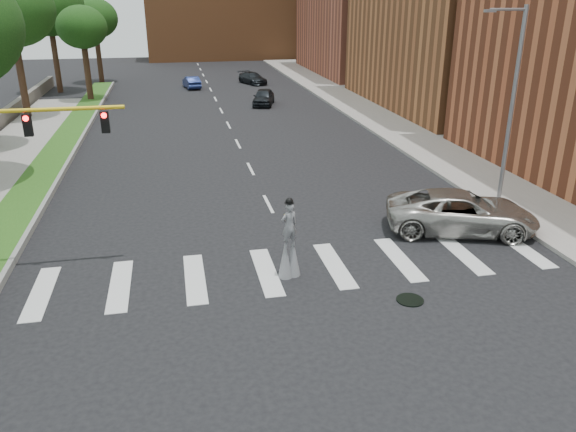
# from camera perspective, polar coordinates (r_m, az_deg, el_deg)

# --- Properties ---
(ground_plane) EXTENTS (160.00, 160.00, 0.00)m
(ground_plane) POSITION_cam_1_polar(r_m,az_deg,el_deg) (19.86, 1.96, -6.62)
(ground_plane) COLOR black
(ground_plane) RESTS_ON ground
(grass_median) EXTENTS (2.00, 60.00, 0.25)m
(grass_median) POSITION_cam_1_polar(r_m,az_deg,el_deg) (38.82, -22.30, 6.13)
(grass_median) COLOR #245217
(grass_median) RESTS_ON ground
(median_curb) EXTENTS (0.20, 60.00, 0.28)m
(median_curb) POSITION_cam_1_polar(r_m,az_deg,el_deg) (38.64, -20.77, 6.30)
(median_curb) COLOR gray
(median_curb) RESTS_ON ground
(sidewalk_right) EXTENTS (5.00, 90.00, 0.18)m
(sidewalk_right) POSITION_cam_1_polar(r_m,az_deg,el_deg) (46.15, 9.91, 9.60)
(sidewalk_right) COLOR gray
(sidewalk_right) RESTS_ON ground
(manhole) EXTENTS (0.90, 0.90, 0.04)m
(manhole) POSITION_cam_1_polar(r_m,az_deg,el_deg) (19.09, 12.29, -8.33)
(manhole) COLOR black
(manhole) RESTS_ON ground
(streetlight) EXTENTS (2.05, 0.20, 9.00)m
(streetlight) POSITION_cam_1_polar(r_m,az_deg,el_deg) (27.89, 21.71, 10.81)
(streetlight) COLOR slate
(streetlight) RESTS_ON ground
(traffic_signal) EXTENTS (5.30, 0.23, 6.20)m
(traffic_signal) POSITION_cam_1_polar(r_m,az_deg,el_deg) (21.40, -26.50, 5.14)
(traffic_signal) COLOR black
(traffic_signal) RESTS_ON ground
(stilt_performer) EXTENTS (0.83, 0.62, 2.97)m
(stilt_performer) POSITION_cam_1_polar(r_m,az_deg,el_deg) (19.70, 0.12, -3.10)
(stilt_performer) COLOR black
(stilt_performer) RESTS_ON ground
(suv_crossing) EXTENTS (6.80, 4.58, 1.73)m
(suv_crossing) POSITION_cam_1_polar(r_m,az_deg,el_deg) (24.71, 17.21, 0.39)
(suv_crossing) COLOR #A3A19A
(suv_crossing) RESTS_ON ground
(car_near) EXTENTS (2.82, 4.56, 1.45)m
(car_near) POSITION_cam_1_polar(r_m,az_deg,el_deg) (52.28, -2.49, 11.98)
(car_near) COLOR black
(car_near) RESTS_ON ground
(car_mid) EXTENTS (1.93, 4.04, 1.28)m
(car_mid) POSITION_cam_1_polar(r_m,az_deg,el_deg) (62.93, -9.76, 13.24)
(car_mid) COLOR navy
(car_mid) RESTS_ON ground
(car_far) EXTENTS (3.24, 4.77, 1.28)m
(car_far) POSITION_cam_1_polar(r_m,az_deg,el_deg) (65.40, -3.62, 13.80)
(car_far) COLOR black
(car_far) RESTS_ON ground
(tree_4) EXTENTS (6.64, 6.64, 11.20)m
(tree_4) POSITION_cam_1_polar(r_m,az_deg,el_deg) (50.20, -26.40, 18.26)
(tree_4) COLOR black
(tree_4) RESTS_ON ground
(tree_5) EXTENTS (6.92, 6.92, 11.40)m
(tree_5) POSITION_cam_1_polar(r_m,az_deg,el_deg) (63.34, -23.21, 19.06)
(tree_5) COLOR black
(tree_5) RESTS_ON ground
(tree_6) EXTENTS (4.49, 4.49, 8.60)m
(tree_6) POSITION_cam_1_polar(r_m,az_deg,el_deg) (56.59, -20.21, 17.49)
(tree_6) COLOR black
(tree_6) RESTS_ON ground
(tree_7) EXTENTS (5.08, 5.08, 9.17)m
(tree_7) POSITION_cam_1_polar(r_m,az_deg,el_deg) (69.16, -19.07, 18.41)
(tree_7) COLOR black
(tree_7) RESTS_ON ground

